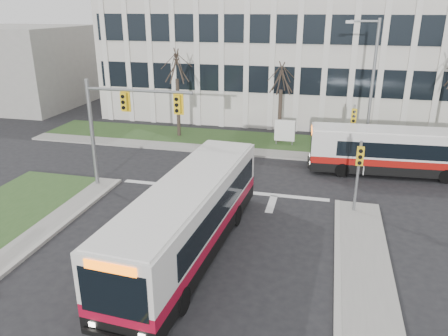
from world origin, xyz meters
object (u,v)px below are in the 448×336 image
at_px(directory_sign, 285,131).
at_px(bus_cross, 398,153).
at_px(streetlight, 370,82).
at_px(bus_main, 189,219).

height_order(directory_sign, bus_cross, bus_cross).
relative_size(streetlight, bus_main, 0.77).
bearing_deg(bus_cross, directory_sign, -123.37).
bearing_deg(bus_cross, streetlight, -150.93).
bearing_deg(directory_sign, bus_cross, -29.87).
height_order(streetlight, directory_sign, streetlight).
bearing_deg(bus_cross, bus_main, -42.60).
bearing_deg(bus_main, directory_sign, 85.88).
height_order(streetlight, bus_main, streetlight).
xyz_separation_m(streetlight, bus_main, (-7.74, -14.83, -3.61)).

